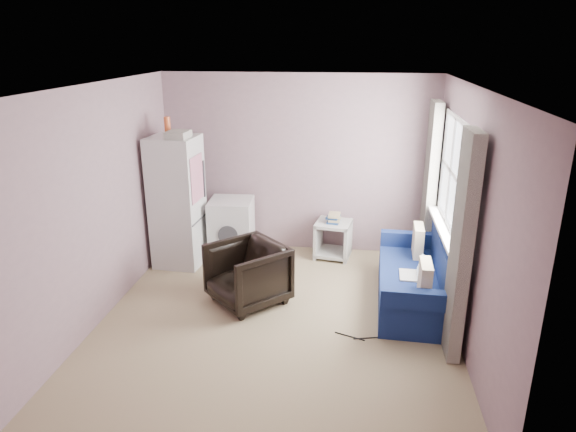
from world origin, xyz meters
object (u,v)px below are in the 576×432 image
side_table (333,237)px  sofa (420,280)px  armchair (247,271)px  washing_machine (232,227)px  fridge (177,201)px

side_table → sofa: sofa is taller
armchair → washing_machine: size_ratio=0.96×
fridge → sofa: 3.26m
side_table → sofa: size_ratio=0.35×
armchair → fridge: 1.58m
washing_machine → side_table: bearing=2.2°
fridge → side_table: size_ratio=3.10×
washing_machine → sofa: washing_machine is taller
armchair → side_table: armchair is taller
washing_machine → side_table: size_ratio=1.28×
sofa → fridge: bearing=168.7°
sofa → washing_machine: bearing=158.6°
washing_machine → sofa: size_ratio=0.45×
fridge → washing_machine: fridge is taller
fridge → armchair: bearing=-37.5°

